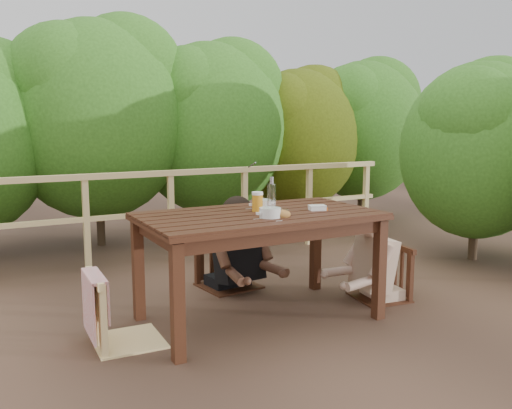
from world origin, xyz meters
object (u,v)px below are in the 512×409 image
table (259,268)px  diner_right (384,229)px  chair_left (126,275)px  soup_far (262,205)px  beer_glass (257,203)px  tumbler (285,214)px  soup_near (270,214)px  chair_far (228,234)px  woman (227,217)px  bread_roll (283,215)px  butter_tub (317,209)px  bottle (272,195)px  chair_right (381,249)px

table → diner_right: size_ratio=1.45×
chair_left → soup_far: size_ratio=3.74×
table → beer_glass: size_ratio=10.65×
tumbler → soup_near: bearing=167.9°
chair_far → diner_right: bearing=-48.7°
chair_far → tumbler: chair_far is taller
woman → bread_roll: bearing=78.6°
woman → bread_roll: 1.16m
bread_roll → butter_tub: (0.40, 0.14, -0.01)m
bottle → tumbler: bottle is taller
bottle → tumbler: 0.33m
table → soup_near: 0.51m
soup_far → diner_right: bearing=-12.7°
woman → diner_right: (1.04, -0.95, -0.04)m
beer_glass → butter_tub: beer_glass is taller
chair_left → bread_roll: size_ratio=8.24×
woman → bottle: bearing=82.6°
chair_far → bread_roll: size_ratio=8.50×
soup_near → soup_far: (0.15, 0.40, -0.00)m
chair_left → soup_near: 1.10m
chair_right → bottle: size_ratio=3.15×
soup_far → chair_right: bearing=-13.0°
woman → bottle: woman is taller
table → chair_far: 0.89m
bread_roll → bottle: bottle is taller
chair_far → tumbler: (-0.07, -1.11, 0.36)m
tumbler → table: bearing=108.5°
chair_far → butter_tub: 1.09m
table → chair_far: bearing=80.1°
woman → butter_tub: (0.31, -1.00, 0.19)m
chair_right → diner_right: diner_right is taller
chair_far → tumbler: bearing=-100.6°
chair_right → bread_roll: bread_roll is taller
diner_right → bread_roll: size_ratio=10.46×
chair_right → beer_glass: (-1.14, 0.13, 0.47)m
table → beer_glass: (0.02, 0.07, 0.50)m
bottle → chair_far: bearing=89.5°
chair_left → bottle: size_ratio=3.48×
chair_far → soup_far: bearing=-99.4°
table → chair_right: chair_right is taller
beer_glass → chair_right: bearing=-6.5°
chair_left → chair_right: (2.19, -0.10, -0.05)m
bread_roll → beer_glass: beer_glass is taller
bottle → butter_tub: size_ratio=2.15×
chair_right → bottle: (-1.02, 0.12, 0.53)m
bread_roll → chair_far: bearing=85.3°
chair_far → beer_glass: 0.91m
woman → butter_tub: bearing=100.2°
chair_far → tumbler: size_ratio=13.82×
diner_right → bread_roll: bearing=107.5°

